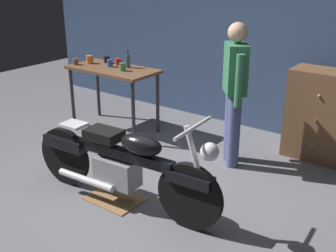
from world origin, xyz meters
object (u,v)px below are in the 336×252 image
at_px(wooden_dresser, 322,115).
at_px(mug_blue_enamel, 110,63).
at_px(motorcycle, 122,163).
at_px(mug_black_matte, 107,59).
at_px(person_standing, 234,89).
at_px(mug_brown_stoneware, 75,62).
at_px(mug_orange_travel, 90,59).
at_px(mug_red_diner, 118,62).
at_px(mug_green_speckled, 123,67).
at_px(bottle, 128,61).

distance_m(wooden_dresser, mug_blue_enamel, 2.90).
distance_m(motorcycle, mug_black_matte, 2.50).
xyz_separation_m(motorcycle, person_standing, (0.40, 1.48, 0.48)).
distance_m(wooden_dresser, mug_black_matte, 3.08).
xyz_separation_m(motorcycle, mug_brown_stoneware, (-2.07, 1.31, 0.50)).
bearing_deg(mug_orange_travel, motorcycle, -37.05).
height_order(mug_black_matte, mug_red_diner, mug_black_matte).
height_order(person_standing, mug_green_speckled, person_standing).
bearing_deg(motorcycle, mug_blue_enamel, 132.46).
distance_m(motorcycle, wooden_dresser, 2.55).
bearing_deg(mug_green_speckled, mug_orange_travel, 175.60).
bearing_deg(mug_green_speckled, mug_brown_stoneware, -171.20).
xyz_separation_m(mug_orange_travel, mug_blue_enamel, (0.39, 0.02, -0.01)).
relative_size(motorcycle, bottle, 9.09).
bearing_deg(motorcycle, mug_orange_travel, 139.06).
bearing_deg(mug_orange_travel, mug_blue_enamel, 3.24).
xyz_separation_m(wooden_dresser, mug_orange_travel, (-3.17, -0.76, 0.41)).
bearing_deg(mug_red_diner, bottle, -10.65).
height_order(mug_black_matte, mug_brown_stoneware, mug_black_matte).
bearing_deg(mug_green_speckled, motorcycle, -48.38).
xyz_separation_m(mug_brown_stoneware, mug_blue_enamel, (0.49, 0.20, 0.01)).
distance_m(mug_red_diner, mug_blue_enamel, 0.16).
bearing_deg(mug_blue_enamel, motorcycle, -43.65).
bearing_deg(motorcycle, wooden_dresser, 58.10).
relative_size(motorcycle, mug_brown_stoneware, 20.56).
bearing_deg(mug_red_diner, person_standing, -5.41).
bearing_deg(person_standing, bottle, 46.89).
bearing_deg(motorcycle, mug_brown_stoneware, 143.85).
distance_m(person_standing, mug_blue_enamel, 1.98).
distance_m(person_standing, mug_red_diner, 1.98).
xyz_separation_m(wooden_dresser, mug_green_speckled, (-2.47, -0.82, 0.40)).
distance_m(mug_orange_travel, mug_red_diner, 0.44).
relative_size(person_standing, mug_black_matte, 14.10).
bearing_deg(mug_blue_enamel, mug_black_matte, 143.31).
bearing_deg(person_standing, wooden_dresser, -84.27).
xyz_separation_m(mug_green_speckled, mug_red_diner, (-0.30, 0.23, -0.01)).
height_order(wooden_dresser, mug_red_diner, wooden_dresser).
bearing_deg(mug_green_speckled, mug_black_matte, 155.68).
bearing_deg(motorcycle, mug_green_speckled, 127.74).
relative_size(wooden_dresser, bottle, 4.56).
bearing_deg(mug_brown_stoneware, mug_black_matte, 52.67).
bearing_deg(mug_green_speckled, wooden_dresser, 18.32).
distance_m(wooden_dresser, mug_brown_stoneware, 3.43).
bearing_deg(mug_brown_stoneware, person_standing, 3.94).
height_order(mug_orange_travel, mug_blue_enamel, mug_orange_travel).
distance_m(person_standing, wooden_dresser, 1.17).
bearing_deg(mug_black_matte, mug_red_diner, -0.96).
relative_size(mug_black_matte, mug_orange_travel, 0.94).
height_order(motorcycle, mug_black_matte, same).
height_order(motorcycle, bottle, bottle).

